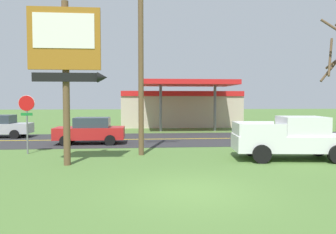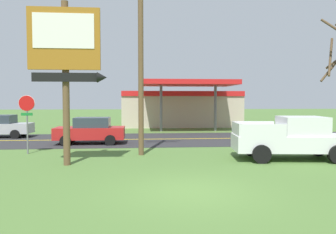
# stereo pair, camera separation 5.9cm
# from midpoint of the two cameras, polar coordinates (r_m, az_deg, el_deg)

# --- Properties ---
(ground_plane) EXTENTS (180.00, 180.00, 0.00)m
(ground_plane) POSITION_cam_midpoint_polar(r_m,az_deg,el_deg) (9.92, 3.99, -12.83)
(ground_plane) COLOR #4C7033
(road_asphalt) EXTENTS (140.00, 8.00, 0.02)m
(road_asphalt) POSITION_cam_midpoint_polar(r_m,az_deg,el_deg) (22.64, -1.19, -3.88)
(road_asphalt) COLOR #2B2B2D
(road_asphalt) RESTS_ON ground
(road_centre_line) EXTENTS (126.00, 0.20, 0.01)m
(road_centre_line) POSITION_cam_midpoint_polar(r_m,az_deg,el_deg) (22.64, -1.19, -3.85)
(road_centre_line) COLOR gold
(road_centre_line) RESTS_ON road_asphalt
(motel_sign) EXTENTS (3.13, 0.54, 6.73)m
(motel_sign) POSITION_cam_midpoint_polar(r_m,az_deg,el_deg) (14.11, -17.41, 10.39)
(motel_sign) COLOR brown
(motel_sign) RESTS_ON ground
(stop_sign) EXTENTS (0.80, 0.08, 2.95)m
(stop_sign) POSITION_cam_midpoint_polar(r_m,az_deg,el_deg) (17.80, -23.48, 0.53)
(stop_sign) COLOR slate
(stop_sign) RESTS_ON ground
(utility_pole) EXTENTS (2.19, 0.26, 9.25)m
(utility_pole) POSITION_cam_midpoint_polar(r_m,az_deg,el_deg) (16.22, -4.86, 10.97)
(utility_pole) COLOR brown
(utility_pole) RESTS_ON ground
(gas_station) EXTENTS (12.00, 11.50, 4.40)m
(gas_station) POSITION_cam_midpoint_polar(r_m,az_deg,el_deg) (34.28, 2.05, 1.67)
(gas_station) COLOR beige
(gas_station) RESTS_ON ground
(pickup_white_parked_on_lawn) EXTENTS (5.38, 2.67, 1.96)m
(pickup_white_parked_on_lawn) POSITION_cam_midpoint_polar(r_m,az_deg,el_deg) (15.96, 20.87, -3.49)
(pickup_white_parked_on_lawn) COLOR silver
(pickup_white_parked_on_lawn) RESTS_ON ground
(car_red_mid_lane) EXTENTS (4.20, 2.00, 1.64)m
(car_red_mid_lane) POSITION_cam_midpoint_polar(r_m,az_deg,el_deg) (20.74, -13.43, -2.31)
(car_red_mid_lane) COLOR red
(car_red_mid_lane) RESTS_ON ground
(car_silver_far_lane) EXTENTS (4.20, 2.00, 1.64)m
(car_silver_far_lane) POSITION_cam_midpoint_polar(r_m,az_deg,el_deg) (26.48, -27.32, -1.44)
(car_silver_far_lane) COLOR #A8AAAF
(car_silver_far_lane) RESTS_ON ground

